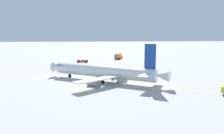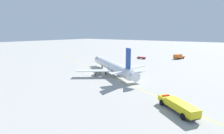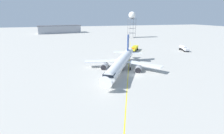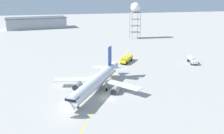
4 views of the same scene
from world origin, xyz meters
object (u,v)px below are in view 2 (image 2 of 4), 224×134
(catering_truck_truck, at_px, (178,56))
(ops_pickup_truck, at_px, (142,58))
(fire_tender_truck, at_px, (178,105))
(airliner_main, at_px, (112,67))

(catering_truck_truck, bearing_deg, ops_pickup_truck, 147.82)
(catering_truck_truck, xyz_separation_m, fire_tender_truck, (21.50, -78.45, -0.13))
(catering_truck_truck, xyz_separation_m, ops_pickup_truck, (-19.58, -14.00, -0.86))
(airliner_main, height_order, catering_truck_truck, airliner_main)
(airliner_main, xyz_separation_m, catering_truck_truck, (10.85, 58.41, -1.21))
(catering_truck_truck, distance_m, fire_tender_truck, 81.34)
(fire_tender_truck, relative_size, ops_pickup_truck, 1.83)
(airliner_main, distance_m, ops_pickup_truck, 45.31)
(airliner_main, height_order, ops_pickup_truck, airliner_main)
(catering_truck_truck, relative_size, fire_tender_truck, 0.85)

